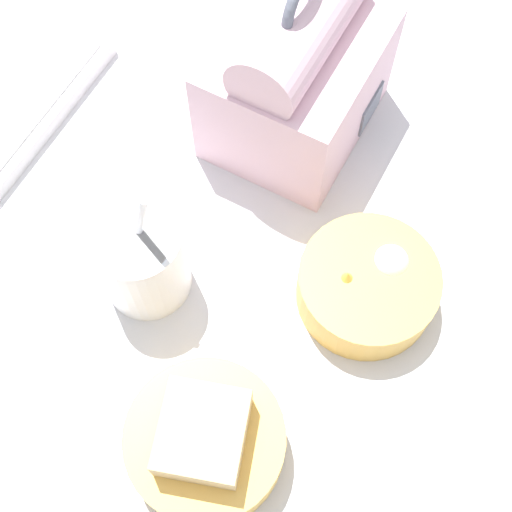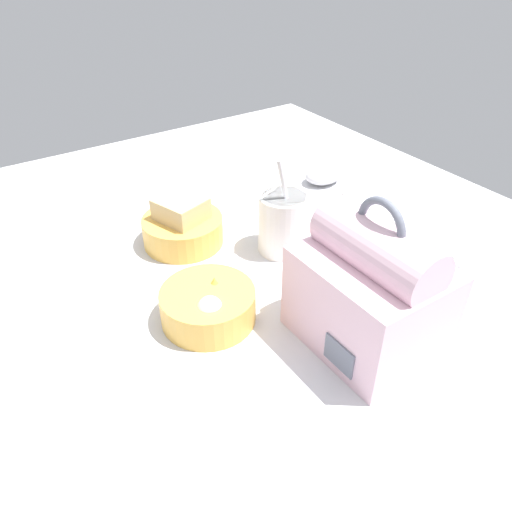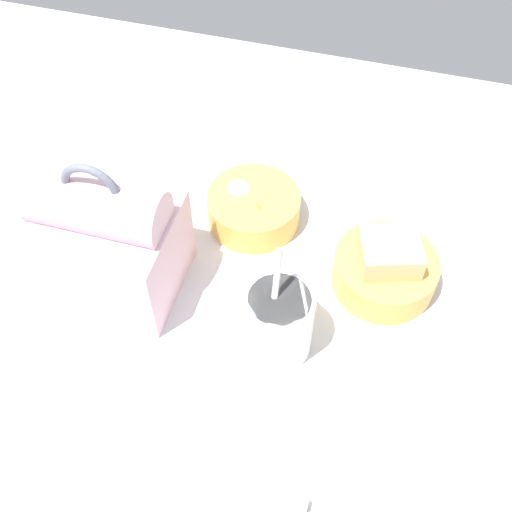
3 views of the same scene
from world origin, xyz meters
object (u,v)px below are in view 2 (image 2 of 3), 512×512
(soup_cup, at_px, (284,222))
(bento_bowl_snacks, at_px, (210,306))
(lunch_bag, at_px, (370,291))
(bento_bowl_sandwich, at_px, (183,227))
(keyboard, at_px, (412,221))
(computer_mouse, at_px, (323,175))

(soup_cup, xyz_separation_m, bento_bowl_snacks, (0.09, -0.19, -0.03))
(lunch_bag, relative_size, bento_bowl_sandwich, 1.55)
(lunch_bag, xyz_separation_m, bento_bowl_sandwich, (-0.35, -0.09, -0.05))
(bento_bowl_snacks, bearing_deg, keyboard, 92.50)
(keyboard, bearing_deg, bento_bowl_sandwich, -116.31)
(soup_cup, xyz_separation_m, computer_mouse, (-0.15, 0.22, -0.03))
(bento_bowl_snacks, bearing_deg, computer_mouse, 120.80)
(keyboard, xyz_separation_m, soup_cup, (-0.07, -0.24, 0.04))
(bento_bowl_snacks, xyz_separation_m, computer_mouse, (-0.25, 0.41, -0.01))
(keyboard, distance_m, bento_bowl_sandwich, 0.41)
(bento_bowl_sandwich, relative_size, computer_mouse, 1.68)
(keyboard, bearing_deg, computer_mouse, -174.91)
(soup_cup, bearing_deg, lunch_bag, -9.53)
(keyboard, height_order, computer_mouse, computer_mouse)
(bento_bowl_sandwich, height_order, computer_mouse, bento_bowl_sandwich)
(computer_mouse, bearing_deg, lunch_bag, -33.65)
(soup_cup, distance_m, bento_bowl_snacks, 0.21)
(soup_cup, bearing_deg, computer_mouse, 125.18)
(keyboard, relative_size, bento_bowl_sandwich, 2.23)
(lunch_bag, height_order, bento_bowl_sandwich, lunch_bag)
(lunch_bag, distance_m, bento_bowl_sandwich, 0.36)
(lunch_bag, xyz_separation_m, computer_mouse, (-0.39, 0.26, -0.06))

